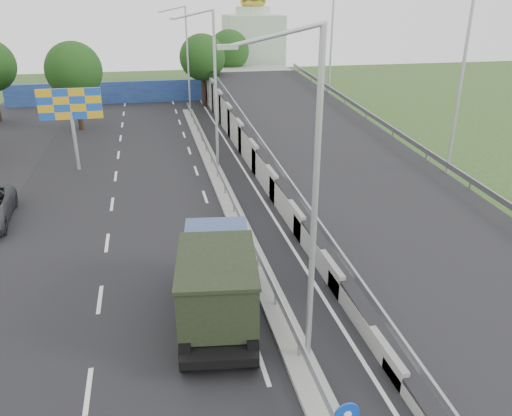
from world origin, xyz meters
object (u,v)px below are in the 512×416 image
object	(u,v)px
billboard	(71,109)
dump_truck	(217,279)
lamp_post_mid	(212,83)
lamp_post_near	(309,192)
church	(253,45)
lamp_post_far	(186,53)

from	to	relation	value
billboard	dump_truck	size ratio (longest dim) A/B	0.80
billboard	dump_truck	world-z (taller)	billboard
lamp_post_mid	dump_truck	size ratio (longest dim) A/B	1.46
lamp_post_near	billboard	world-z (taller)	lamp_post_near
lamp_post_near	church	xyz separation A→B (m)	(9.89, 54.00, -0.50)
lamp_post_mid	billboard	distance (m)	9.47
lamp_post_mid	church	xyz separation A→B (m)	(9.89, 34.00, -0.50)
dump_truck	church	bearing A→B (deg)	84.23
church	lamp_post_mid	bearing A→B (deg)	-106.22
lamp_post_near	lamp_post_far	bearing A→B (deg)	90.00
lamp_post_near	church	world-z (taller)	church
church	billboard	xyz separation A→B (m)	(-19.00, -32.00, -1.12)
lamp_post_mid	church	bearing A→B (deg)	73.78
lamp_post_mid	dump_truck	distance (m)	17.79
lamp_post_far	church	world-z (taller)	church
church	dump_truck	xyz separation A→B (m)	(-12.17, -51.14, -3.69)
lamp_post_near	dump_truck	distance (m)	5.56
lamp_post_far	dump_truck	distance (m)	37.44
lamp_post_near	lamp_post_mid	bearing A→B (deg)	90.00
lamp_post_near	lamp_post_far	xyz separation A→B (m)	(0.00, 40.00, 0.00)
church	lamp_post_far	bearing A→B (deg)	-125.24
lamp_post_far	church	xyz separation A→B (m)	(9.89, 14.00, -0.50)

